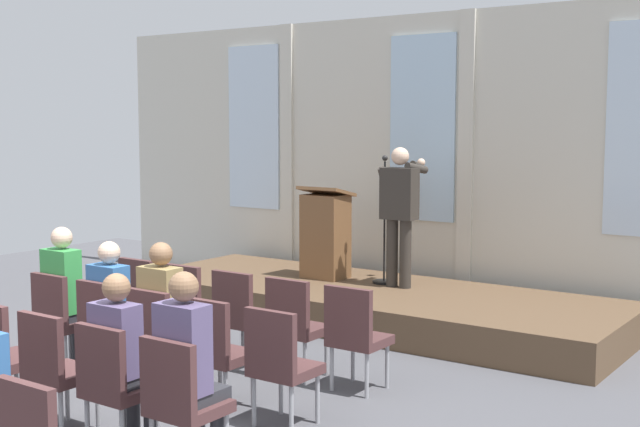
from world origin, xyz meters
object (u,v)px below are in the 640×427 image
at_px(audience_r1_c2, 165,310).
at_px(speaker, 400,206).
at_px(chair_r1_c1, 107,325).
at_px(chair_r0_c2, 240,312).
at_px(chair_r0_c0, 145,296).
at_px(chair_r2_c3, 113,380).
at_px(chair_r1_c3, 216,347).
at_px(chair_r0_c3, 295,321).
at_px(chair_r2_c4, 180,397).
at_px(lectern, 325,234).
at_px(chair_r0_c4, 355,332).
at_px(audience_r1_c1, 113,303).
at_px(audience_r2_c4, 188,362).
at_px(chair_r1_c4, 280,360).
at_px(chair_r2_c2, 54,365).
at_px(audience_r2_c3, 122,352).
at_px(chair_r2_c1, 2,351).
at_px(audience_r1_c0, 66,291).
at_px(chair_r0_c1, 190,304).
at_px(chair_r1_c0, 60,315).
at_px(mic_stand, 384,256).
at_px(chair_r1_c2, 158,335).

bearing_deg(audience_r1_c2, speaker, 85.78).
bearing_deg(chair_r1_c1, chair_r0_c2, 58.69).
xyz_separation_m(chair_r0_c0, chair_r2_c3, (1.95, -2.14, 0.00)).
relative_size(chair_r1_c1, chair_r1_c3, 1.00).
relative_size(chair_r0_c3, chair_r2_c4, 1.00).
bearing_deg(lectern, chair_r2_c4, -66.15).
xyz_separation_m(chair_r0_c4, chair_r1_c1, (-1.95, -1.07, 0.00)).
distance_m(audience_r1_c1, audience_r2_c4, 2.23).
bearing_deg(chair_r1_c4, chair_r1_c3, 180.00).
xyz_separation_m(chair_r0_c4, chair_r2_c2, (-1.30, -2.14, 0.00)).
bearing_deg(chair_r0_c3, chair_r0_c4, 0.00).
xyz_separation_m(chair_r0_c3, audience_r2_c3, (-0.00, -2.06, 0.18)).
distance_m(chair_r2_c1, audience_r2_c3, 1.32).
bearing_deg(chair_r1_c4, speaker, 105.79).
height_order(chair_r0_c0, chair_r2_c2, same).
relative_size(audience_r1_c0, chair_r2_c4, 1.46).
bearing_deg(audience_r2_c4, chair_r2_c4, -90.00).
height_order(chair_r0_c4, chair_r1_c4, same).
bearing_deg(chair_r0_c1, speaker, 70.58).
height_order(lectern, chair_r1_c0, lectern).
distance_m(mic_stand, chair_r1_c0, 3.99).
bearing_deg(chair_r2_c2, chair_r1_c0, 140.58).
bearing_deg(chair_r1_c4, audience_r1_c2, 176.45).
bearing_deg(lectern, speaker, 1.09).
bearing_deg(audience_r1_c0, audience_r2_c4, -22.34).
bearing_deg(chair_r0_c2, audience_r1_c2, -90.00).
bearing_deg(chair_r1_c2, chair_r2_c1, -121.31).
bearing_deg(chair_r0_c3, chair_r0_c2, 180.00).
bearing_deg(chair_r2_c2, lectern, 99.43).
height_order(chair_r0_c4, chair_r2_c2, same).
bearing_deg(speaker, chair_r2_c3, -85.34).
bearing_deg(chair_r1_c2, audience_r1_c2, 90.00).
bearing_deg(audience_r2_c3, audience_r2_c4, -0.37).
bearing_deg(chair_r1_c1, chair_r0_c4, 28.72).
height_order(audience_r1_c1, audience_r2_c3, audience_r2_c3).
distance_m(speaker, audience_r2_c4, 4.81).
distance_m(mic_stand, chair_r1_c1, 3.82).
bearing_deg(audience_r1_c1, chair_r0_c4, 26.81).
bearing_deg(chair_r1_c3, chair_r0_c1, 140.58).
bearing_deg(chair_r0_c0, audience_r2_c3, -46.49).
bearing_deg(chair_r0_c1, audience_r2_c4, -46.55).
height_order(lectern, chair_r0_c2, lectern).
distance_m(audience_r1_c0, chair_r1_c2, 1.32).
height_order(lectern, audience_r1_c0, lectern).
distance_m(chair_r2_c2, audience_r2_c3, 0.68).
relative_size(mic_stand, lectern, 1.34).
xyz_separation_m(audience_r1_c0, chair_r1_c3, (1.95, -0.08, -0.22)).
distance_m(audience_r1_c0, chair_r1_c1, 0.69).
distance_m(chair_r2_c3, chair_r2_c4, 0.65).
distance_m(chair_r0_c4, chair_r1_c2, 1.68).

